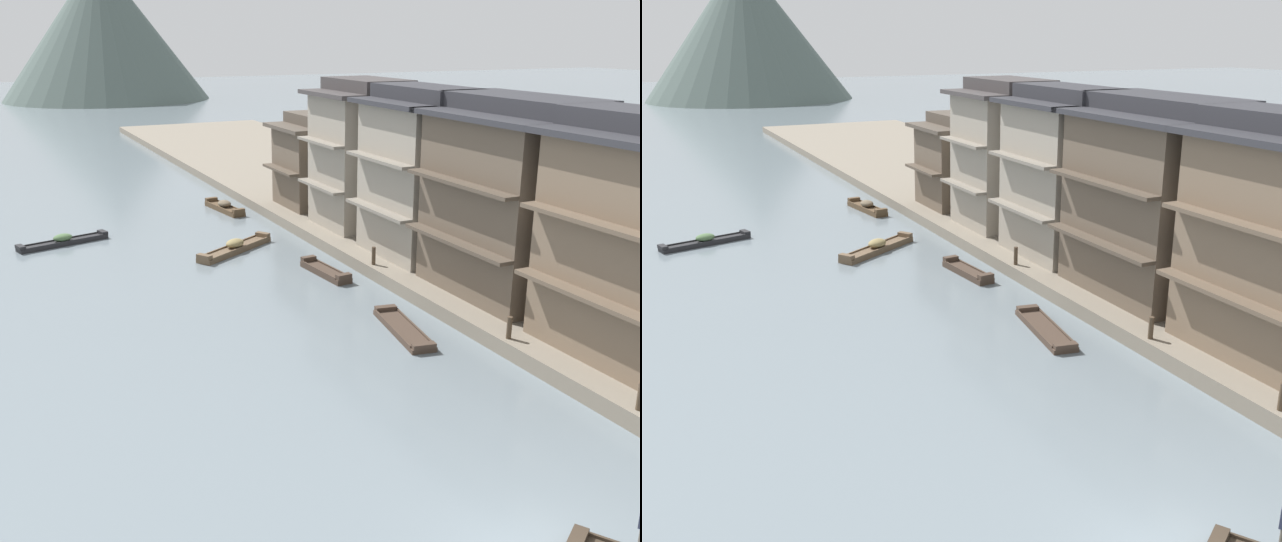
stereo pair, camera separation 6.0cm
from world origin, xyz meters
The scene contains 14 objects.
riverbank_right centered at (15.51, 30.00, 0.33)m, with size 18.00×110.00×0.66m, color slate.
boat_moored_nearest centered at (4.78, 21.79, 0.18)m, with size 1.21×3.93×0.53m.
boat_moored_second centered at (4.37, 13.50, 0.13)m, with size 1.84×4.70×0.38m.
boat_moored_third centered at (4.66, 37.75, 0.27)m, with size 1.54×4.73×0.76m.
boat_moored_far centered at (1.96, 27.79, 0.24)m, with size 5.31×3.92×0.75m.
boat_midriver_drifting centered at (-6.73, 33.56, 0.21)m, with size 5.36×2.29×0.66m.
house_waterfront_second centered at (10.58, 14.53, 4.95)m, with size 6.65×7.86×8.74m.
house_waterfront_tall centered at (10.18, 21.31, 4.96)m, with size 5.85×6.55×8.74m.
house_waterfront_narrow centered at (10.53, 28.11, 4.97)m, with size 6.56×5.85×8.74m.
house_waterfront_far centered at (10.54, 34.25, 3.67)m, with size 6.56×5.57×6.14m.
mooring_post_dock_near centered at (6.86, 3.62, 1.12)m, with size 0.20×0.20×0.92m, color #473828.
mooring_post_dock_mid centered at (6.86, 9.88, 1.10)m, with size 0.20×0.20×0.89m, color #473828.
mooring_post_dock_far centered at (6.86, 20.45, 1.12)m, with size 0.20×0.20×0.93m, color #473828.
hill_far_west centered at (14.22, 135.51, 12.76)m, with size 37.99×37.99×25.52m, color #4C5B56.
Camera 1 is at (-10.99, -10.52, 11.88)m, focal length 41.08 mm.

